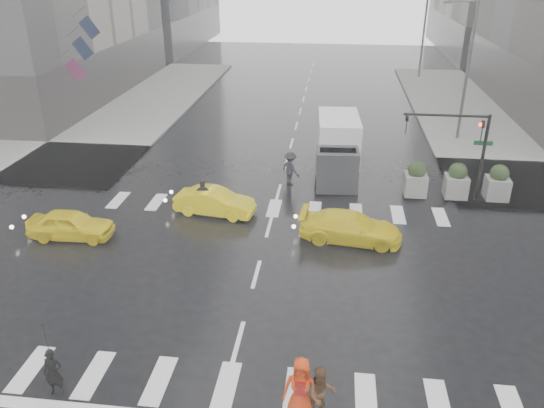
# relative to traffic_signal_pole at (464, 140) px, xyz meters

# --- Properties ---
(ground) EXTENTS (120.00, 120.00, 0.00)m
(ground) POSITION_rel_traffic_signal_pole_xyz_m (-9.01, -8.01, -3.22)
(ground) COLOR black
(ground) RESTS_ON ground
(sidewalk_nw) EXTENTS (35.00, 35.00, 0.15)m
(sidewalk_nw) POSITION_rel_traffic_signal_pole_xyz_m (-28.51, 9.49, -3.14)
(sidewalk_nw) COLOR gray
(sidewalk_nw) RESTS_ON ground
(road_markings) EXTENTS (18.00, 48.00, 0.01)m
(road_markings) POSITION_rel_traffic_signal_pole_xyz_m (-9.01, -8.01, -3.21)
(road_markings) COLOR silver
(road_markings) RESTS_ON ground
(traffic_signal_pole) EXTENTS (4.45, 0.42, 4.50)m
(traffic_signal_pole) POSITION_rel_traffic_signal_pole_xyz_m (0.00, 0.00, 0.00)
(traffic_signal_pole) COLOR black
(traffic_signal_pole) RESTS_ON ground
(street_lamp_near) EXTENTS (2.15, 0.22, 9.00)m
(street_lamp_near) POSITION_rel_traffic_signal_pole_xyz_m (1.86, 9.99, 1.73)
(street_lamp_near) COLOR #59595B
(street_lamp_near) RESTS_ON ground
(street_lamp_far) EXTENTS (2.15, 0.22, 9.00)m
(street_lamp_far) POSITION_rel_traffic_signal_pole_xyz_m (1.86, 29.99, 1.73)
(street_lamp_far) COLOR #59595B
(street_lamp_far) RESTS_ON ground
(planter_west) EXTENTS (1.10, 1.10, 1.80)m
(planter_west) POSITION_rel_traffic_signal_pole_xyz_m (-2.01, 0.19, -2.23)
(planter_west) COLOR gray
(planter_west) RESTS_ON ground
(planter_mid) EXTENTS (1.10, 1.10, 1.80)m
(planter_mid) POSITION_rel_traffic_signal_pole_xyz_m (-0.01, 0.19, -2.23)
(planter_mid) COLOR gray
(planter_mid) RESTS_ON ground
(planter_east) EXTENTS (1.10, 1.10, 1.80)m
(planter_east) POSITION_rel_traffic_signal_pole_xyz_m (1.99, 0.19, -2.23)
(planter_east) COLOR gray
(planter_east) RESTS_ON ground
(flag_cluster) EXTENTS (2.87, 3.06, 4.69)m
(flag_cluster) POSITION_rel_traffic_signal_pole_xyz_m (-24.09, 10.49, 2.42)
(flag_cluster) COLOR #59595B
(flag_cluster) RESTS_ON ground
(pedestrian_black) EXTENTS (1.06, 1.08, 2.43)m
(pedestrian_black) POSITION_rel_traffic_signal_pole_xyz_m (-13.73, -14.81, -1.55)
(pedestrian_black) COLOR black
(pedestrian_black) RESTS_ON ground
(pedestrian_brown) EXTENTS (0.95, 0.83, 1.68)m
(pedestrian_brown) POSITION_rel_traffic_signal_pole_xyz_m (-6.27, -14.81, -2.38)
(pedestrian_brown) COLOR #4D321B
(pedestrian_brown) RESTS_ON ground
(pedestrian_orange) EXTENTS (0.96, 0.64, 1.91)m
(pedestrian_orange) POSITION_rel_traffic_signal_pole_xyz_m (-6.81, -14.81, -2.26)
(pedestrian_orange) COLOR red
(pedestrian_orange) RESTS_ON ground
(pedestrian_far_a) EXTENTS (1.04, 0.66, 1.75)m
(pedestrian_far_a) POSITION_rel_traffic_signal_pole_xyz_m (-12.27, -3.01, -2.34)
(pedestrian_far_a) COLOR black
(pedestrian_far_a) RESTS_ON ground
(pedestrian_far_b) EXTENTS (1.33, 1.30, 1.86)m
(pedestrian_far_b) POSITION_rel_traffic_signal_pole_xyz_m (-8.48, 1.05, -2.29)
(pedestrian_far_b) COLOR black
(pedestrian_far_b) RESTS_ON ground
(taxi_front) EXTENTS (3.74, 1.60, 1.26)m
(taxi_front) POSITION_rel_traffic_signal_pole_xyz_m (-17.50, -6.01, -2.59)
(taxi_front) COLOR yellow
(taxi_front) RESTS_ON ground
(taxi_mid) EXTENTS (3.98, 1.88, 1.26)m
(taxi_mid) POSITION_rel_traffic_signal_pole_xyz_m (-11.75, -2.96, -2.59)
(taxi_mid) COLOR yellow
(taxi_mid) RESTS_ON ground
(taxi_rear) EXTENTS (4.05, 2.16, 1.28)m
(taxi_rear) POSITION_rel_traffic_signal_pole_xyz_m (-5.35, -4.81, -2.58)
(taxi_rear) COLOR yellow
(taxi_rear) RESTS_ON ground
(box_truck) EXTENTS (2.23, 5.96, 3.16)m
(box_truck) POSITION_rel_traffic_signal_pole_xyz_m (-6.01, 2.76, -1.53)
(box_truck) COLOR silver
(box_truck) RESTS_ON ground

